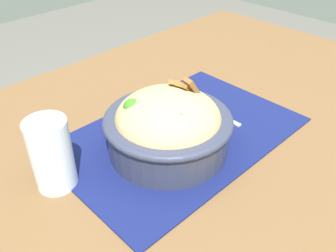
% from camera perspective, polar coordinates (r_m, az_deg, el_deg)
% --- Properties ---
extents(table, '(1.40, 0.84, 0.72)m').
position_cam_1_polar(table, '(0.70, 0.22, -6.67)').
color(table, brown).
rests_on(table, ground_plane).
extents(placemat, '(0.46, 0.30, 0.00)m').
position_cam_1_polar(placemat, '(0.68, 1.83, -1.37)').
color(placemat, '#11194C').
rests_on(placemat, table).
extents(bowl, '(0.25, 0.25, 0.13)m').
position_cam_1_polar(bowl, '(0.62, -0.00, 0.10)').
color(bowl, '#2D3347').
rests_on(bowl, placemat).
extents(fork, '(0.02, 0.14, 0.00)m').
position_cam_1_polar(fork, '(0.75, 6.61, 2.38)').
color(fork, '#BDBDBD').
rests_on(fork, placemat).
extents(drinking_glass, '(0.06, 0.06, 0.12)m').
position_cam_1_polar(drinking_glass, '(0.58, -17.73, -4.85)').
color(drinking_glass, silver).
rests_on(drinking_glass, table).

